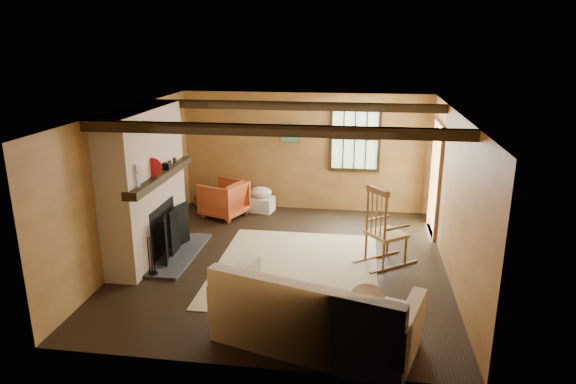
% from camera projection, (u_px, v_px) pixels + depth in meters
% --- Properties ---
extents(ground, '(5.50, 5.50, 0.00)m').
position_uv_depth(ground, '(285.00, 262.00, 8.18)').
color(ground, black).
rests_on(ground, ground).
extents(room_envelope, '(5.02, 5.52, 2.44)m').
position_uv_depth(room_envelope, '(301.00, 159.00, 7.92)').
color(room_envelope, '#A9733C').
rests_on(room_envelope, ground).
extents(fireplace, '(1.02, 2.30, 2.40)m').
position_uv_depth(fireplace, '(147.00, 190.00, 8.17)').
color(fireplace, '#944E39').
rests_on(fireplace, ground).
extents(rug, '(2.50, 3.00, 0.01)m').
position_uv_depth(rug, '(296.00, 268.00, 7.96)').
color(rug, tan).
rests_on(rug, ground).
extents(rocking_chair, '(1.03, 0.94, 1.28)m').
position_uv_depth(rocking_chair, '(384.00, 232.00, 7.98)').
color(rocking_chair, tan).
rests_on(rocking_chair, ground).
extents(sofa, '(2.51, 1.65, 0.93)m').
position_uv_depth(sofa, '(314.00, 319.00, 5.89)').
color(sofa, white).
rests_on(sofa, ground).
extents(firewood_pile, '(0.74, 0.13, 0.27)m').
position_uv_depth(firewood_pile, '(212.00, 201.00, 10.78)').
color(firewood_pile, '#503322').
rests_on(firewood_pile, ground).
extents(laundry_basket, '(0.56, 0.46, 0.30)m').
position_uv_depth(laundry_basket, '(261.00, 204.00, 10.55)').
color(laundry_basket, white).
rests_on(laundry_basket, ground).
extents(basket_pillow, '(0.53, 0.47, 0.22)m').
position_uv_depth(basket_pillow, '(261.00, 192.00, 10.48)').
color(basket_pillow, white).
rests_on(basket_pillow, laundry_basket).
extents(armchair, '(1.02, 1.00, 0.72)m').
position_uv_depth(armchair, '(224.00, 199.00, 10.21)').
color(armchair, '#BF6026').
rests_on(armchair, ground).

